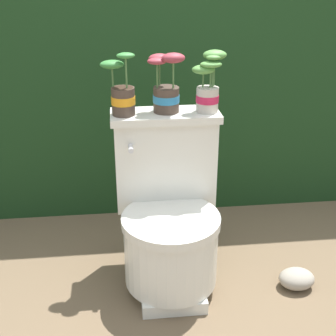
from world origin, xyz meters
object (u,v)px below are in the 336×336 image
garden_stone (297,279)px  potted_plant_middle (208,85)px  potted_plant_left (122,93)px  potted_plant_midleft (166,88)px  toilet (169,218)px

garden_stone → potted_plant_middle: bearing=145.8°
potted_plant_left → potted_plant_middle: (0.34, 0.00, 0.02)m
potted_plant_left → garden_stone: bearing=-19.0°
potted_plant_midleft → garden_stone: bearing=-26.2°
toilet → potted_plant_middle: (0.17, 0.13, 0.51)m
potted_plant_midleft → toilet: bearing=-91.5°
toilet → potted_plant_midleft: potted_plant_midleft is taller
potted_plant_left → potted_plant_midleft: (0.17, 0.02, 0.01)m
potted_plant_middle → potted_plant_left: bearing=-179.2°
potted_plant_left → potted_plant_middle: size_ratio=1.01×
garden_stone → potted_plant_midleft: bearing=153.8°
potted_plant_left → potted_plant_middle: 0.34m
potted_plant_left → potted_plant_midleft: bearing=6.4°
potted_plant_middle → garden_stone: (0.36, -0.24, -0.77)m
potted_plant_left → potted_plant_midleft: 0.17m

